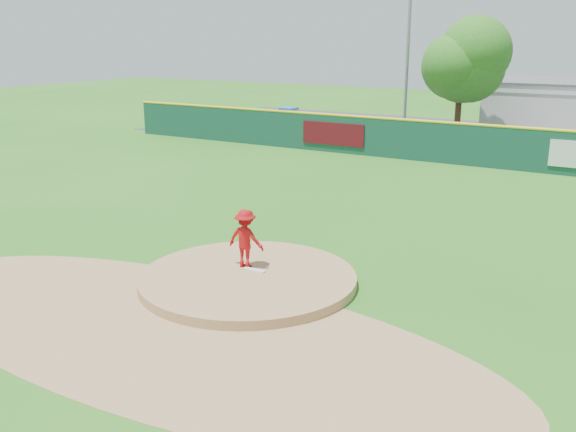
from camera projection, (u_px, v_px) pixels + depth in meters
The scene contains 12 objects.
ground at pixel (248, 284), 16.27m from camera, with size 120.00×120.00×0.00m, color #286B19.
pitchers_mound at pixel (248, 284), 16.27m from camera, with size 5.50×5.50×0.50m, color #9E774C.
pitching_rubber at pixel (254, 270), 16.44m from camera, with size 0.60×0.15×0.04m, color white.
infield_dirt_arc at pixel (170, 328), 13.78m from camera, with size 15.40×15.40×0.01m, color #9E774C.
parking_lot at pixel (498, 139), 38.64m from camera, with size 44.00×16.00×0.02m, color #38383A.
pitcher at pixel (246, 238), 16.55m from camera, with size 0.99×0.57×1.54m, color #A50E10.
van at pixel (574, 148), 31.27m from camera, with size 2.43×5.28×1.47m, color white.
fence_banners at pixel (450, 144), 30.99m from camera, with size 16.25×0.04×1.20m.
playground_slide at pixel (288, 119), 41.80m from camera, with size 0.99×2.78×1.53m.
outfield_fence at pixel (456, 142), 30.89m from camera, with size 40.00×0.14×2.07m.
deciduous_tree at pixel (462, 62), 36.72m from camera, with size 5.60×5.60×7.36m.
light_pole_left at pixel (409, 35), 39.93m from camera, with size 1.75×0.25×11.00m.
Camera 1 is at (8.58, -12.56, 6.09)m, focal length 40.00 mm.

